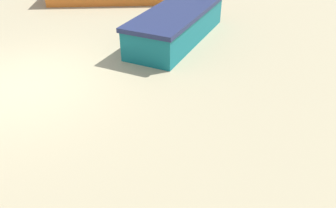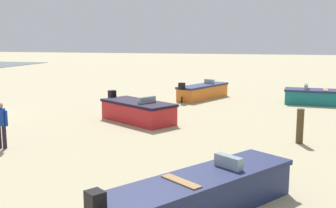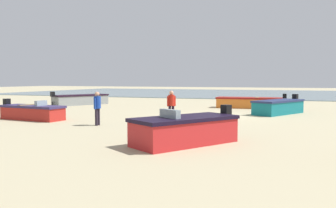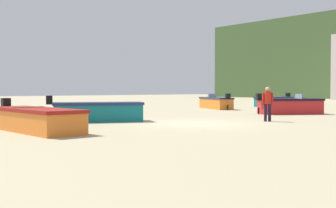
{
  "view_description": "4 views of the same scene",
  "coord_description": "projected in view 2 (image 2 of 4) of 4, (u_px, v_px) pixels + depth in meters",
  "views": [
    {
      "loc": [
        -3.12,
        6.65,
        3.75
      ],
      "look_at": [
        -3.25,
        1.79,
        0.61
      ],
      "focal_mm": 35.58,
      "sensor_mm": 36.0,
      "label": 1
    },
    {
      "loc": [
        16.04,
        15.03,
        3.8
      ],
      "look_at": [
        -0.85,
        10.84,
        0.94
      ],
      "focal_mm": 43.18,
      "sensor_mm": 36.0,
      "label": 2
    },
    {
      "loc": [
        -4.81,
        20.53,
        2.2
      ],
      "look_at": [
        -0.14,
        8.06,
        1.26
      ],
      "focal_mm": 37.21,
      "sensor_mm": 36.0,
      "label": 3
    },
    {
      "loc": [
        13.19,
        -13.01,
        1.5
      ],
      "look_at": [
        -4.22,
        2.09,
        0.7
      ],
      "focal_mm": 44.89,
      "sensor_mm": 36.0,
      "label": 4
    }
  ],
  "objects": [
    {
      "name": "boat_teal_4",
      "position": [
        317.0,
        97.0,
        23.22
      ],
      "size": [
        1.79,
        3.92,
        1.19
      ],
      "rotation": [
        0.0,
        0.0,
        3.05
      ],
      "color": "#177573",
      "rests_on": "ground"
    },
    {
      "name": "boat_red_0",
      "position": [
        138.0,
        111.0,
        18.44
      ],
      "size": [
        3.34,
        3.98,
        1.26
      ],
      "rotation": [
        0.0,
        0.0,
        5.71
      ],
      "color": "red",
      "rests_on": "ground"
    },
    {
      "name": "boat_orange_6",
      "position": [
        203.0,
        91.0,
        25.42
      ],
      "size": [
        4.43,
        2.85,
        1.21
      ],
      "rotation": [
        0.0,
        0.0,
        1.14
      ],
      "color": "orange",
      "rests_on": "ground"
    },
    {
      "name": "mooring_post_near_water",
      "position": [
        300.0,
        126.0,
        14.62
      ],
      "size": [
        0.25,
        0.25,
        1.27
      ],
      "primitive_type": "cylinder",
      "color": "#4C3B21",
      "rests_on": "ground"
    },
    {
      "name": "boat_navy_3",
      "position": [
        201.0,
        194.0,
        8.75
      ],
      "size": [
        4.79,
        3.93,
        1.19
      ],
      "rotation": [
        0.0,
        0.0,
        0.95
      ],
      "color": "navy",
      "rests_on": "ground"
    },
    {
      "name": "beach_walker_distant",
      "position": [
        1.0,
        121.0,
        13.91
      ],
      "size": [
        0.35,
        0.53,
        1.62
      ],
      "rotation": [
        0.0,
        0.0,
        1.62
      ],
      "color": "#261E2B",
      "rests_on": "ground"
    }
  ]
}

